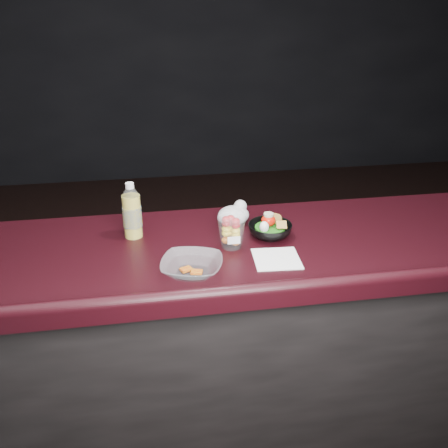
{
  "coord_description": "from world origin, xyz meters",
  "views": [
    {
      "loc": [
        -0.26,
        -1.32,
        1.87
      ],
      "look_at": [
        0.01,
        0.31,
        1.1
      ],
      "focal_mm": 40.0,
      "sensor_mm": 36.0,
      "label": 1
    }
  ],
  "objects_px": {
    "green_apple": "(231,228)",
    "takeout_bowl": "(192,267)",
    "lemonade_bottle": "(132,215)",
    "fruit_cup": "(231,228)",
    "snack_bowl": "(270,229)"
  },
  "relations": [
    {
      "from": "green_apple",
      "to": "takeout_bowl",
      "type": "xyz_separation_m",
      "value": [
        -0.18,
        -0.26,
        -0.01
      ]
    },
    {
      "from": "lemonade_bottle",
      "to": "takeout_bowl",
      "type": "relative_size",
      "value": 0.87
    },
    {
      "from": "lemonade_bottle",
      "to": "fruit_cup",
      "type": "xyz_separation_m",
      "value": [
        0.35,
        -0.15,
        -0.02
      ]
    },
    {
      "from": "snack_bowl",
      "to": "takeout_bowl",
      "type": "xyz_separation_m",
      "value": [
        -0.32,
        -0.23,
        -0.01
      ]
    },
    {
      "from": "lemonade_bottle",
      "to": "snack_bowl",
      "type": "relative_size",
      "value": 1.02
    },
    {
      "from": "lemonade_bottle",
      "to": "green_apple",
      "type": "bearing_deg",
      "value": -8.04
    },
    {
      "from": "lemonade_bottle",
      "to": "snack_bowl",
      "type": "distance_m",
      "value": 0.52
    },
    {
      "from": "fruit_cup",
      "to": "takeout_bowl",
      "type": "xyz_separation_m",
      "value": [
        -0.16,
        -0.17,
        -0.05
      ]
    },
    {
      "from": "fruit_cup",
      "to": "green_apple",
      "type": "xyz_separation_m",
      "value": [
        0.02,
        0.09,
        -0.04
      ]
    },
    {
      "from": "snack_bowl",
      "to": "takeout_bowl",
      "type": "distance_m",
      "value": 0.39
    },
    {
      "from": "fruit_cup",
      "to": "takeout_bowl",
      "type": "distance_m",
      "value": 0.24
    },
    {
      "from": "takeout_bowl",
      "to": "snack_bowl",
      "type": "bearing_deg",
      "value": 35.17
    },
    {
      "from": "lemonade_bottle",
      "to": "takeout_bowl",
      "type": "height_order",
      "value": "lemonade_bottle"
    },
    {
      "from": "lemonade_bottle",
      "to": "takeout_bowl",
      "type": "bearing_deg",
      "value": -58.67
    },
    {
      "from": "green_apple",
      "to": "takeout_bowl",
      "type": "bearing_deg",
      "value": -124.47
    }
  ]
}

